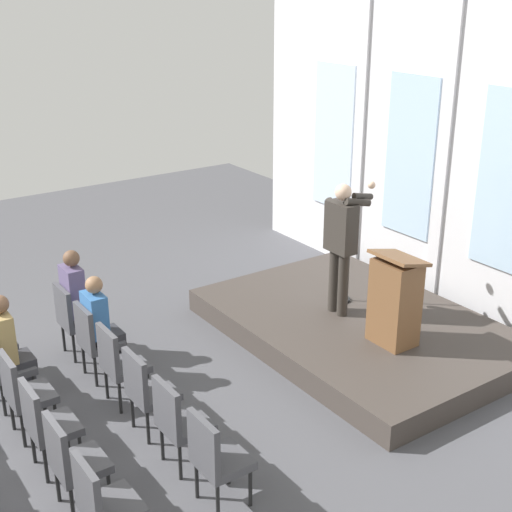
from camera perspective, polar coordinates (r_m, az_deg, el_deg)
rear_partition at (r=9.91m, az=16.15°, el=7.20°), size 8.32×0.14×4.27m
stage_platform at (r=9.44m, az=8.14°, el=-5.69°), size 4.01×2.77×0.30m
speaker at (r=9.09m, az=6.86°, el=1.34°), size 0.50×0.69×1.75m
mic_stand at (r=9.68m, az=6.82°, el=-1.73°), size 0.28×0.28×1.55m
lectern at (r=8.59m, az=11.08°, el=-3.51°), size 0.60×0.48×1.16m
chair_r0_c0 at (r=9.06m, az=-14.44°, el=-4.69°), size 0.46×0.44×0.94m
audience_r0_c0 at (r=8.99m, az=-14.11°, el=-3.24°), size 0.36×0.39×1.39m
chair_r0_c1 at (r=8.50m, az=-12.82°, el=-6.35°), size 0.46×0.44×0.94m
audience_r0_c1 at (r=8.44m, az=-12.39°, el=-5.13°), size 0.36×0.39×1.28m
chair_r0_c2 at (r=7.95m, az=-10.95°, el=-8.24°), size 0.46×0.44×0.94m
chair_r0_c3 at (r=7.42m, az=-8.79°, el=-10.39°), size 0.46×0.44×0.94m
chair_r0_c4 at (r=6.91m, az=-6.27°, el=-12.85°), size 0.46×0.44×0.94m
chair_r0_c5 at (r=6.44m, az=-3.30°, el=-15.65°), size 0.46×0.44×0.94m
chair_r1_c1 at (r=8.23m, az=-19.62°, el=-8.08°), size 0.46×0.44×0.94m
audience_r1_c1 at (r=8.16m, az=-19.24°, el=-6.72°), size 0.36×0.39×1.32m
chair_r1_c2 at (r=7.67m, az=-18.21°, el=-10.19°), size 0.46×0.44×0.94m
chair_r1_c3 at (r=7.11m, az=-16.56°, el=-12.62°), size 0.46×0.44×0.94m
chair_r1_c4 at (r=6.59m, az=-14.60°, el=-15.44°), size 0.46×0.44×0.94m
chair_r1_c5 at (r=6.08m, az=-12.23°, el=-18.72°), size 0.46×0.44×0.94m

